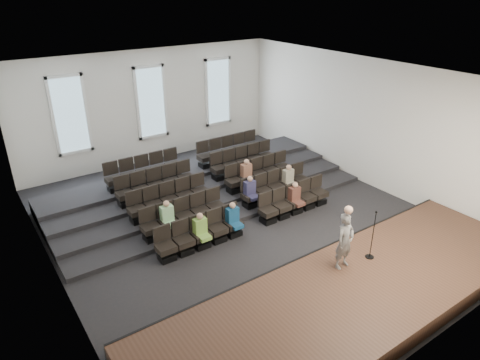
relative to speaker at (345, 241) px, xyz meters
name	(u,v)px	position (x,y,z in m)	size (l,w,h in m)	color
ground	(241,221)	(-0.40, 4.26, -1.30)	(14.00, 14.00, 0.00)	black
ceiling	(241,76)	(-0.40, 4.26, 3.71)	(12.00, 14.00, 0.02)	white
wall_back	(151,106)	(-0.40, 11.28, 1.20)	(12.00, 0.04, 5.00)	silver
wall_front	(440,259)	(-0.40, -2.76, 1.20)	(12.00, 0.04, 5.00)	silver
wall_left	(44,204)	(-6.42, 4.26, 1.20)	(0.04, 14.00, 5.00)	silver
wall_right	(365,122)	(5.62, 4.26, 1.20)	(0.04, 14.00, 5.00)	silver
stage	(354,295)	(-0.40, -0.84, -1.05)	(11.80, 3.60, 0.50)	#42291C
stage_lip	(307,262)	(-0.40, 0.93, -1.05)	(11.80, 0.06, 0.52)	black
risers	(196,184)	(-0.40, 7.43, -1.11)	(11.80, 4.80, 0.60)	black
seating_rows	(217,187)	(-0.40, 5.80, -0.62)	(6.80, 4.70, 1.67)	black
windows	(151,102)	(-0.40, 11.21, 1.40)	(8.44, 0.10, 3.24)	white
audience	(243,198)	(-0.21, 4.41, -0.52)	(5.45, 2.64, 1.10)	#7DAE45
speaker	(345,241)	(0.00, 0.00, 0.00)	(0.59, 0.39, 1.61)	slate
mic_stand	(371,244)	(0.95, -0.16, -0.36)	(0.25, 0.25, 1.49)	black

